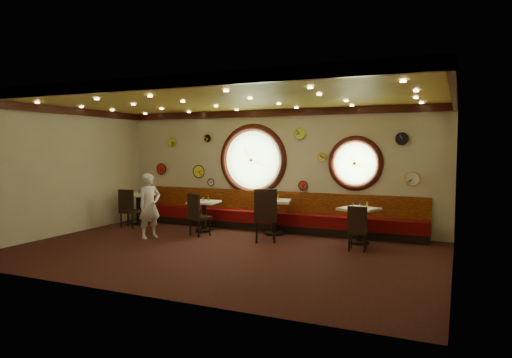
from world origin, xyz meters
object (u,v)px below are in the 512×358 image
Objects in this scene: table_d at (359,221)px; condiment_d_salt at (353,205)px; condiment_c_salt at (273,198)px; condiment_d_pepper at (360,206)px; table_c at (274,213)px; chair_b at (197,212)px; condiment_b_bottle at (209,198)px; condiment_c_bottle at (278,196)px; waiter at (150,206)px; condiment_b_salt at (203,199)px; chair_d at (358,225)px; condiment_a_bottle at (145,191)px; chair_a at (128,206)px; table_b at (204,212)px; chair_c at (265,212)px; condiment_b_pepper at (204,199)px; condiment_c_pepper at (273,198)px; table_a at (139,205)px; condiment_a_salt at (139,192)px; condiment_d_bottle at (367,205)px; condiment_a_pepper at (139,192)px.

table_d is 0.39m from condiment_d_salt.
condiment_d_pepper is at bearing -7.43° from condiment_c_salt.
chair_b reaches higher than table_c.
condiment_c_bottle reaches higher than condiment_b_bottle.
condiment_b_bottle is at bearing -7.40° from waiter.
condiment_b_salt is 0.90× the size of condiment_d_pepper.
waiter is (-0.92, -0.67, 0.18)m from chair_b.
chair_d is at bearing -23.85° from table_c.
condiment_a_bottle is at bearing 171.10° from condiment_b_salt.
table_c is 4.06m from chair_a.
chair_b reaches higher than table_b.
chair_c reaches higher than condiment_b_salt.
chair_d is at bearing -24.36° from condiment_c_salt.
condiment_d_salt reaches higher than condiment_b_pepper.
condiment_b_pepper is at bearing -171.57° from condiment_c_pepper.
condiment_c_bottle is at bearing 13.93° from condiment_b_pepper.
table_a is 8.01× the size of condiment_a_salt.
condiment_b_pepper is at bearing -176.55° from condiment_d_bottle.
condiment_a_pepper reaches higher than condiment_b_salt.
condiment_d_bottle is at bearing 0.46° from condiment_a_pepper.
condiment_c_salt reaches higher than condiment_d_bottle.
condiment_d_salt reaches higher than table_c.
condiment_b_bottle reaches higher than condiment_d_salt.
condiment_a_bottle reaches higher than condiment_b_pepper.
condiment_b_pepper is at bearing -6.57° from table_a.
table_a is 1.10× the size of table_b.
condiment_b_pepper is (-2.00, 0.60, 0.13)m from chair_c.
condiment_d_bottle is (6.39, 0.05, -0.02)m from condiment_a_pepper.
condiment_a_pepper is at bearing -102.92° from condiment_a_bottle.
condiment_c_bottle reaches higher than table_c.
condiment_b_pepper is at bearing -168.73° from table_c.
table_b is 3.89m from condiment_d_salt.
condiment_a_bottle reaches higher than condiment_a_salt.
table_c is 1.62× the size of chair_d.
table_c is at bearing -0.32° from condiment_a_bottle.
table_b is 5.21× the size of condiment_b_bottle.
condiment_a_pepper is at bearing -178.97° from condiment_c_pepper.
condiment_a_bottle is (-0.04, 0.77, 0.33)m from chair_a.
condiment_a_pepper is (-0.08, 0.58, 0.31)m from chair_a.
table_a is 0.43m from condiment_a_bottle.
condiment_c_pepper reaches higher than chair_d.
waiter is (-4.92, -1.52, -0.11)m from condiment_d_bottle.
waiter reaches higher than table_b.
chair_d is at bearing -9.51° from table_b.
condiment_a_bottle is at bearing 178.37° from condiment_c_pepper.
table_b is 2.01m from condiment_c_bottle.
condiment_a_pepper reaches higher than condiment_b_pepper.
table_c is at bearing 174.17° from table_d.
condiment_c_pepper is at bearing 0.89° from chair_a.
chair_d is 6.44m from condiment_a_pepper.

